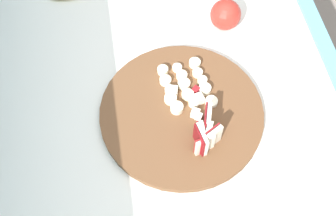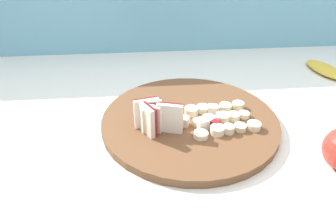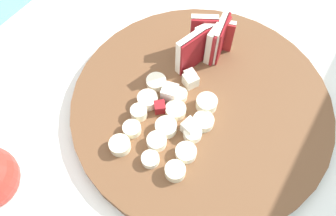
{
  "view_description": "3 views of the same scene",
  "coord_description": "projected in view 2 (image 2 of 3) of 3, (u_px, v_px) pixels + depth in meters",
  "views": [
    {
      "loc": [
        -0.58,
        0.09,
        1.71
      ],
      "look_at": [
        -0.13,
        0.02,
        0.91
      ],
      "focal_mm": 44.23,
      "sensor_mm": 36.0,
      "label": 1
    },
    {
      "loc": [
        -0.23,
        -0.52,
        1.25
      ],
      "look_at": [
        -0.18,
        -0.03,
        0.94
      ],
      "focal_mm": 31.53,
      "sensor_mm": 36.0,
      "label": 2
    },
    {
      "loc": [
        0.1,
        0.09,
        1.3
      ],
      "look_at": [
        -0.1,
        -0.04,
        0.9
      ],
      "focal_mm": 35.6,
      "sensor_mm": 36.0,
      "label": 3
    }
  ],
  "objects": [
    {
      "name": "tile_backsplash",
      "position": [
        204.0,
        107.0,
        1.15
      ],
      "size": [
        2.4,
        0.04,
        1.29
      ],
      "primitive_type": "cube",
      "color": "#6BADC6",
      "rests_on": "ground"
    },
    {
      "name": "cutting_board",
      "position": [
        190.0,
        120.0,
        0.63
      ],
      "size": [
        0.37,
        0.37,
        0.02
      ],
      "primitive_type": "cylinder",
      "color": "brown",
      "rests_on": "tiled_countertop"
    },
    {
      "name": "apple_wedge_fan",
      "position": [
        152.0,
        116.0,
        0.57
      ],
      "size": [
        0.1,
        0.06,
        0.06
      ],
      "color": "#A32323",
      "rests_on": "cutting_board"
    },
    {
      "name": "apple_dice_pile",
      "position": [
        200.0,
        120.0,
        0.6
      ],
      "size": [
        0.1,
        0.07,
        0.02
      ],
      "color": "maroon",
      "rests_on": "cutting_board"
    },
    {
      "name": "banana_slice_rows",
      "position": [
        220.0,
        118.0,
        0.61
      ],
      "size": [
        0.14,
        0.12,
        0.02
      ],
      "color": "white",
      "rests_on": "cutting_board"
    },
    {
      "name": "banana_peel",
      "position": [
        325.0,
        69.0,
        0.85
      ],
      "size": [
        0.09,
        0.15,
        0.02
      ],
      "primitive_type": "ellipsoid",
      "rotation": [
        0.0,
        0.0,
        1.75
      ],
      "color": "gold",
      "rests_on": "tiled_countertop"
    }
  ]
}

